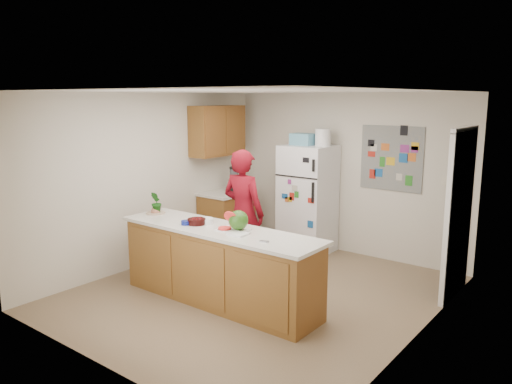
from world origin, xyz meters
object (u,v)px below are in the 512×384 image
Objects in this scene: person at (243,213)px; watermelon at (238,220)px; cherry_bowl at (197,221)px; refrigerator at (308,199)px.

person is 1.11m from watermelon.
watermelon reaches higher than cherry_bowl.
refrigerator reaches higher than cherry_bowl.
refrigerator is 2.41m from cherry_bowl.
refrigerator is 7.41× the size of watermelon.
person is 0.96m from cherry_bowl.
person is at bearing 126.08° from watermelon.
refrigerator is at bearing -97.43° from person.
refrigerator is 1.46m from person.
watermelon is at bearing -77.55° from refrigerator.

